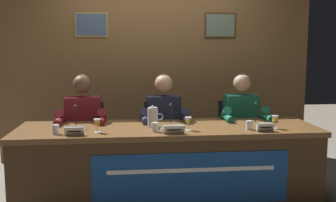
{
  "coord_description": "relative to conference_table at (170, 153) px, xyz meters",
  "views": [
    {
      "loc": [
        -0.37,
        -3.65,
        1.49
      ],
      "look_at": [
        0.0,
        0.0,
        0.98
      ],
      "focal_mm": 41.38,
      "sensor_mm": 36.0,
      "label": 1
    }
  ],
  "objects": [
    {
      "name": "wall_back_panelled",
      "position": [
        -0.0,
        1.58,
        0.81
      ],
      "size": [
        4.08,
        0.14,
        2.6
      ],
      "color": "brown",
      "rests_on": "ground_plane"
    },
    {
      "name": "water_cup_left",
      "position": [
        -1.02,
        -0.12,
        0.27
      ],
      "size": [
        0.06,
        0.06,
        0.08
      ],
      "color": "silver",
      "rests_on": "conference_table"
    },
    {
      "name": "conference_table",
      "position": [
        0.0,
        0.0,
        0.0
      ],
      "size": [
        2.88,
        0.82,
        0.73
      ],
      "color": "brown",
      "rests_on": "ground_plane"
    },
    {
      "name": "water_cup_right",
      "position": [
        0.73,
        -0.11,
        0.27
      ],
      "size": [
        0.06,
        0.06,
        0.08
      ],
      "color": "silver",
      "rests_on": "conference_table"
    },
    {
      "name": "ground_plane",
      "position": [
        -0.0,
        0.11,
        -0.5
      ],
      "size": [
        12.0,
        12.0,
        0.0
      ],
      "primitive_type": "plane",
      "color": "gray"
    },
    {
      "name": "panelist_center",
      "position": [
        -0.0,
        0.5,
        0.2
      ],
      "size": [
        0.51,
        0.48,
        1.21
      ],
      "color": "black",
      "rests_on": "ground_plane"
    },
    {
      "name": "nameplate_right",
      "position": [
        0.85,
        -0.19,
        0.27
      ],
      "size": [
        0.15,
        0.06,
        0.08
      ],
      "color": "white",
      "rests_on": "conference_table"
    },
    {
      "name": "water_pitcher_central",
      "position": [
        -0.15,
        0.1,
        0.33
      ],
      "size": [
        0.15,
        0.1,
        0.21
      ],
      "color": "silver",
      "rests_on": "conference_table"
    },
    {
      "name": "microphone_right",
      "position": [
        0.89,
        0.08,
        0.31
      ],
      "size": [
        0.06,
        0.17,
        0.22
      ],
      "color": "black",
      "rests_on": "conference_table"
    },
    {
      "name": "chair_left",
      "position": [
        -0.86,
        0.7,
        -0.07
      ],
      "size": [
        0.44,
        0.45,
        0.88
      ],
      "color": "black",
      "rests_on": "ground_plane"
    },
    {
      "name": "chair_right",
      "position": [
        0.86,
        0.7,
        -0.07
      ],
      "size": [
        0.44,
        0.45,
        0.88
      ],
      "color": "black",
      "rests_on": "ground_plane"
    },
    {
      "name": "chair_center",
      "position": [
        -0.0,
        0.7,
        -0.07
      ],
      "size": [
        0.44,
        0.45,
        0.88
      ],
      "color": "black",
      "rests_on": "ground_plane"
    },
    {
      "name": "juice_glass_right",
      "position": [
        0.99,
        -0.08,
        0.32
      ],
      "size": [
        0.06,
        0.06,
        0.12
      ],
      "color": "white",
      "rests_on": "conference_table"
    },
    {
      "name": "panelist_left",
      "position": [
        -0.86,
        0.5,
        0.2
      ],
      "size": [
        0.51,
        0.48,
        1.21
      ],
      "color": "black",
      "rests_on": "ground_plane"
    },
    {
      "name": "nameplate_left",
      "position": [
        -0.85,
        -0.19,
        0.27
      ],
      "size": [
        0.17,
        0.06,
        0.08
      ],
      "color": "white",
      "rests_on": "conference_table"
    },
    {
      "name": "juice_glass_center",
      "position": [
        0.17,
        -0.07,
        0.32
      ],
      "size": [
        0.06,
        0.06,
        0.12
      ],
      "color": "white",
      "rests_on": "conference_table"
    },
    {
      "name": "microphone_left",
      "position": [
        -0.89,
        0.09,
        0.31
      ],
      "size": [
        0.06,
        0.17,
        0.22
      ],
      "color": "black",
      "rests_on": "conference_table"
    },
    {
      "name": "panelist_right",
      "position": [
        0.86,
        0.5,
        0.2
      ],
      "size": [
        0.51,
        0.48,
        1.21
      ],
      "color": "black",
      "rests_on": "ground_plane"
    },
    {
      "name": "water_cup_center",
      "position": [
        -0.15,
        -0.11,
        0.27
      ],
      "size": [
        0.06,
        0.06,
        0.08
      ],
      "color": "silver",
      "rests_on": "conference_table"
    },
    {
      "name": "microphone_center",
      "position": [
        0.03,
        0.09,
        0.31
      ],
      "size": [
        0.06,
        0.17,
        0.22
      ],
      "color": "black",
      "rests_on": "conference_table"
    },
    {
      "name": "document_stack_center",
      "position": [
        0.02,
        -0.0,
        0.24
      ],
      "size": [
        0.23,
        0.18,
        0.01
      ],
      "color": "white",
      "rests_on": "conference_table"
    },
    {
      "name": "juice_glass_left",
      "position": [
        -0.66,
        -0.09,
        0.32
      ],
      "size": [
        0.06,
        0.06,
        0.12
      ],
      "color": "white",
      "rests_on": "conference_table"
    },
    {
      "name": "nameplate_center",
      "position": [
        0.02,
        -0.21,
        0.27
      ],
      "size": [
        0.19,
        0.06,
        0.08
      ],
      "color": "white",
      "rests_on": "conference_table"
    }
  ]
}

